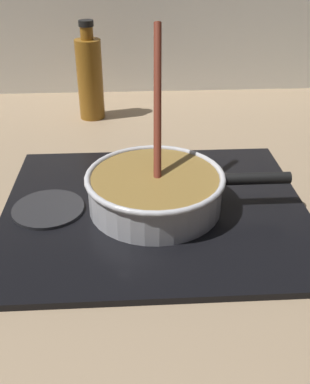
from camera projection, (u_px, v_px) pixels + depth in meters
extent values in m
cube|color=#9E8466|center=(117.00, 242.00, 0.80)|extent=(2.40, 1.60, 0.04)
cube|color=silver|center=(117.00, 0.00, 1.32)|extent=(2.40, 0.02, 0.55)
cube|color=black|center=(155.00, 210.00, 0.84)|extent=(0.56, 0.48, 0.01)
torus|color=#592D0C|center=(155.00, 205.00, 0.83)|extent=(0.18, 0.18, 0.01)
cylinder|color=#262628|center=(48.00, 209.00, 0.83)|extent=(0.13, 0.13, 0.01)
cylinder|color=silver|center=(155.00, 192.00, 0.82)|extent=(0.24, 0.24, 0.06)
cylinder|color=olive|center=(155.00, 190.00, 0.82)|extent=(0.23, 0.23, 0.06)
torus|color=silver|center=(155.00, 177.00, 0.80)|extent=(0.25, 0.25, 0.01)
cylinder|color=black|center=(256.00, 179.00, 0.82)|extent=(0.13, 0.02, 0.02)
cylinder|color=#E5CC7A|center=(142.00, 190.00, 0.78)|extent=(0.04, 0.04, 0.01)
cylinder|color=#E5CC7A|center=(155.00, 182.00, 0.81)|extent=(0.04, 0.04, 0.01)
cylinder|color=#E5CC7A|center=(150.00, 166.00, 0.86)|extent=(0.03, 0.03, 0.01)
cylinder|color=#EDD88C|center=(175.00, 169.00, 0.85)|extent=(0.03, 0.03, 0.01)
cylinder|color=beige|center=(185.00, 189.00, 0.79)|extent=(0.03, 0.03, 0.01)
cylinder|color=#E5CC7A|center=(117.00, 191.00, 0.78)|extent=(0.04, 0.04, 0.01)
cylinder|color=beige|center=(135.00, 174.00, 0.83)|extent=(0.03, 0.03, 0.01)
cylinder|color=#E5CC7A|center=(161.00, 200.00, 0.75)|extent=(0.03, 0.03, 0.01)
cylinder|color=maroon|center=(158.00, 105.00, 0.80)|extent=(0.02, 0.16, 0.26)
cube|color=brown|center=(157.00, 187.00, 0.80)|extent=(0.03, 0.05, 0.01)
cylinder|color=#8C5919|center=(90.00, 80.00, 1.21)|extent=(0.07, 0.07, 0.21)
cylinder|color=#8C5919|center=(87.00, 33.00, 1.15)|extent=(0.03, 0.03, 0.03)
cylinder|color=black|center=(86.00, 23.00, 1.13)|extent=(0.04, 0.04, 0.02)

